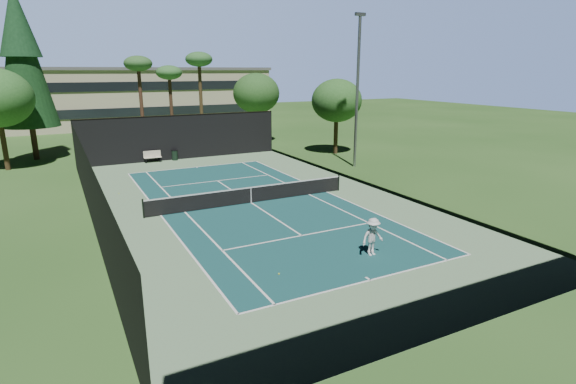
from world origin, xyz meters
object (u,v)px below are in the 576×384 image
tennis_net (251,194)px  trash_bin (175,155)px  tennis_ball_c (233,197)px  tennis_ball_d (119,194)px  tennis_ball_a (279,274)px  park_bench (152,156)px  player (373,237)px  tennis_ball_b (237,197)px

tennis_net → trash_bin: size_ratio=13.65×
tennis_ball_c → tennis_ball_d: bearing=146.9°
tennis_ball_a → tennis_ball_c: size_ratio=1.01×
tennis_ball_c → park_bench: park_bench is taller
player → tennis_net: bearing=96.7°
tennis_ball_a → player: bearing=-1.2°
player → tennis_ball_b: bearing=97.3°
tennis_ball_a → tennis_ball_c: 11.79m
tennis_net → tennis_ball_b: tennis_net is taller
park_bench → tennis_ball_d: bearing=-112.9°
player → trash_bin: size_ratio=1.81×
tennis_ball_d → park_bench: bearing=67.1°
tennis_net → tennis_ball_c: tennis_net is taller
tennis_net → trash_bin: tennis_net is taller
tennis_ball_d → park_bench: 10.62m
tennis_ball_b → tennis_ball_c: (-0.18, 0.20, 0.01)m
tennis_ball_b → tennis_ball_c: size_ratio=0.83×
tennis_ball_b → trash_bin: trash_bin is taller
tennis_ball_a → trash_bin: trash_bin is taller
tennis_ball_a → park_bench: 25.50m
tennis_ball_c → park_bench: 14.14m
tennis_net → tennis_ball_d: (-6.95, 5.92, -0.52)m
tennis_net → tennis_ball_c: (-0.54, 1.75, -0.52)m
tennis_ball_a → tennis_ball_c: (2.38, 11.55, -0.00)m
tennis_ball_c → park_bench: (-2.28, 13.95, 0.51)m
tennis_net → tennis_ball_a: 10.23m
tennis_net → tennis_ball_a: bearing=-106.6°
tennis_ball_c → trash_bin: 14.00m
tennis_ball_a → tennis_ball_b: (2.56, 11.35, -0.01)m
tennis_ball_c → tennis_ball_d: 7.64m
tennis_ball_d → park_bench: (4.12, 9.78, 0.51)m
player → trash_bin: bearing=93.0°
player → tennis_ball_a: (-4.53, 0.10, -0.82)m
player → tennis_ball_c: size_ratio=22.79×
tennis_ball_b → park_bench: size_ratio=0.04×
tennis_net → trash_bin: (-0.85, 15.74, -0.08)m
park_bench → trash_bin: park_bench is taller
tennis_ball_a → tennis_ball_b: bearing=77.3°
tennis_ball_b → tennis_ball_d: size_ratio=0.91×
player → trash_bin: (-2.45, 25.63, -0.38)m
tennis_ball_d → park_bench: size_ratio=0.05×
tennis_ball_b → tennis_ball_c: 0.27m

